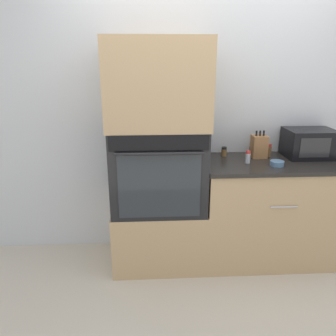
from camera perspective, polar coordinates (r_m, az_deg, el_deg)
name	(u,v)px	position (r m, az deg, el deg)	size (l,w,h in m)	color
ground_plane	(207,277)	(2.96, 6.80, -18.37)	(12.00, 12.00, 0.00)	beige
wall_back	(200,119)	(3.04, 5.66, 8.56)	(8.00, 0.05, 2.50)	silver
oven_cabinet_base	(159,233)	(3.02, -1.60, -11.20)	(0.80, 0.60, 0.54)	tan
wall_oven	(158,168)	(2.77, -1.71, 0.03)	(0.77, 0.64, 0.70)	black
oven_cabinet_upper	(157,84)	(2.64, -1.85, 14.43)	(0.80, 0.60, 0.68)	tan
counter_unit	(268,210)	(3.11, 17.06, -7.06)	(1.21, 0.63, 0.93)	tan
microwave	(309,143)	(3.17, 23.37, 3.99)	(0.42, 0.32, 0.25)	black
knife_block	(259,146)	(3.01, 15.56, 3.64)	(0.13, 0.12, 0.24)	olive
bowl	(277,163)	(2.82, 18.46, 0.78)	(0.11, 0.11, 0.04)	#517599
condiment_jar_near	(224,152)	(2.99, 9.73, 2.83)	(0.05, 0.05, 0.08)	brown
condiment_jar_mid	(248,157)	(2.82, 13.74, 1.85)	(0.04, 0.04, 0.11)	silver
condiment_jar_far	(269,150)	(3.07, 17.16, 2.94)	(0.04, 0.04, 0.12)	brown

